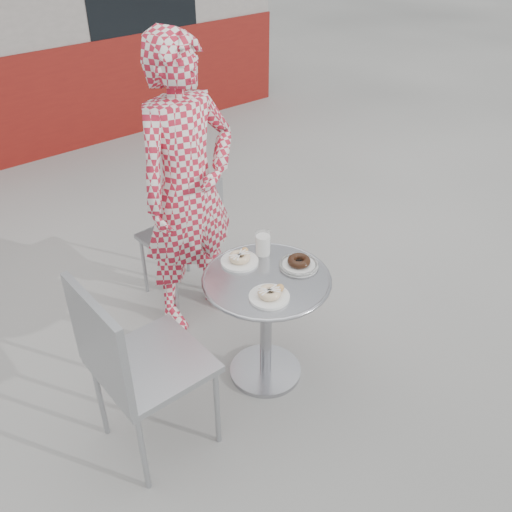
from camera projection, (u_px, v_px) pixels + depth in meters
ground at (271, 369)px, 3.24m from camera, size 60.00×60.00×0.00m
bistro_table at (266, 303)px, 2.94m from camera, size 0.66×0.66×0.66m
chair_far at (182, 261)px, 3.68m from camera, size 0.43×0.43×0.85m
chair_left at (154, 396)px, 2.68m from camera, size 0.48×0.47×0.99m
seated_person at (188, 190)px, 3.18m from camera, size 0.67×0.47×1.74m
plate_far at (240, 259)px, 2.95m from camera, size 0.20×0.20×0.05m
plate_near at (270, 294)px, 2.70m from camera, size 0.20×0.20×0.05m
plate_checker at (299, 264)px, 2.92m from camera, size 0.21×0.21×0.05m
milk_cup at (263, 244)px, 2.99m from camera, size 0.08×0.08×0.13m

